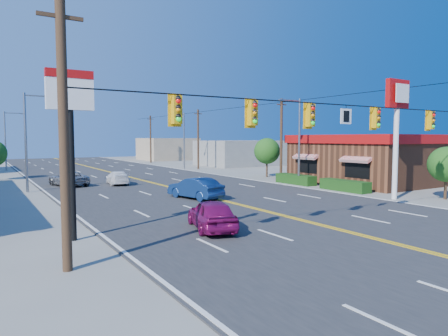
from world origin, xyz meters
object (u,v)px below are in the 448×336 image
signal_span (327,127)px  car_blue (195,189)px  car_white (118,178)px  kfc_pylon (397,115)px  kfc (379,158)px  pizza_hut_sign (71,119)px  car_silver (68,179)px  car_magenta (212,215)px

signal_span → car_blue: (-1.09, 11.46, -4.13)m
signal_span → car_white: signal_span is taller
signal_span → kfc_pylon: size_ratio=2.86×
signal_span → kfc: (20.02, 12.00, -2.51)m
car_blue → car_white: 11.96m
kfc_pylon → pizza_hut_sign: kfc_pylon is taller
kfc_pylon → car_silver: bearing=132.0°
kfc → car_blue: kfc is taller
kfc_pylon → car_magenta: (-16.06, -1.53, -5.32)m
kfc_pylon → pizza_hut_sign: bearing=180.0°
pizza_hut_sign → car_magenta: 7.58m
pizza_hut_sign → kfc_pylon: bearing=0.0°
car_blue → car_white: bearing=-92.6°
signal_span → kfc: signal_span is taller
pizza_hut_sign → car_silver: size_ratio=1.46×
pizza_hut_sign → car_blue: bearing=37.3°
signal_span → car_blue: 12.23m
signal_span → car_magenta: 6.92m
signal_span → car_silver: size_ratio=5.18×
pizza_hut_sign → car_silver: bearing=80.0°
car_silver → car_white: bearing=149.8°
pizza_hut_sign → car_white: 21.25m
car_magenta → car_silver: bearing=-67.7°
kfc_pylon → car_magenta: kfc_pylon is taller
kfc → kfc_pylon: (-8.90, -8.00, 3.66)m
kfc_pylon → signal_span: bearing=-160.2°
car_magenta → car_blue: (3.85, 8.99, 0.03)m
kfc → car_white: bearing=154.1°
signal_span → pizza_hut_sign: 11.60m
kfc → car_blue: (-21.11, -0.54, -1.62)m
kfc → car_silver: bearing=155.5°
signal_span → car_blue: size_ratio=5.30×
kfc → car_silver: 30.05m
pizza_hut_sign → signal_span: bearing=-20.2°
kfc → car_blue: size_ratio=3.55×
signal_span → kfc_pylon: (11.12, 4.00, 1.16)m
kfc → car_magenta: bearing=-159.1°
kfc → car_white: (-23.13, 11.25, -1.76)m
car_white → car_silver: size_ratio=0.91×
car_white → car_blue: bearing=106.9°
kfc_pylon → car_magenta: 16.99m
kfc_pylon → kfc: bearing=42.0°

